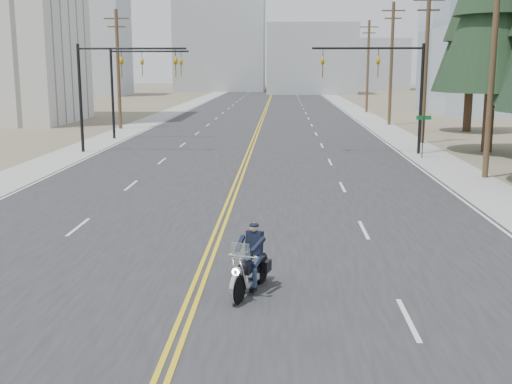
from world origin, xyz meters
The scene contains 20 objects.
road centered at (0.00, 70.00, 0.01)m, with size 20.00×200.00×0.01m, color #303033.
sidewalk_left centered at (-11.50, 70.00, 0.01)m, with size 3.00×200.00×0.01m, color #A5A5A0.
sidewalk_right centered at (11.50, 70.00, 0.01)m, with size 3.00×200.00×0.01m, color #A5A5A0.
traffic_mast_left centered at (-8.98, 32.00, 4.94)m, with size 7.10×0.26×7.00m.
traffic_mast_right centered at (8.98, 32.00, 4.94)m, with size 7.10×0.26×7.00m.
traffic_mast_far centered at (-9.31, 40.00, 4.87)m, with size 6.10×0.26×7.00m.
street_sign centered at (10.80, 30.00, 1.80)m, with size 0.90×0.06×2.62m.
utility_pole_b centered at (12.50, 23.00, 5.98)m, with size 2.20×0.30×11.50m.
utility_pole_c centered at (12.50, 38.00, 5.73)m, with size 2.20×0.30×11.00m.
utility_pole_d centered at (12.50, 53.00, 5.98)m, with size 2.20×0.30×11.50m.
utility_pole_e centered at (12.50, 70.00, 5.73)m, with size 2.20×0.30×11.00m.
utility_pole_left centered at (-12.50, 48.00, 5.48)m, with size 2.20×0.30×10.50m.
haze_bldg_a centered at (-35.00, 115.00, 11.00)m, with size 14.00×12.00×22.00m, color #B7BCC6.
haze_bldg_b centered at (8.00, 125.00, 7.00)m, with size 18.00×14.00×14.00m, color #ADB2B7.
haze_bldg_c centered at (40.00, 110.00, 9.00)m, with size 16.00×12.00×18.00m, color #B7BCC6.
haze_bldg_d centered at (-12.00, 140.00, 13.00)m, with size 20.00×15.00×26.00m, color #ADB2B7.
haze_bldg_e centered at (25.00, 150.00, 6.00)m, with size 14.00×14.00×12.00m, color #B7BCC6.
haze_bldg_f centered at (-50.00, 130.00, 8.00)m, with size 12.00×12.00×16.00m, color #ADB2B7.
motorcyclist centered at (1.37, 5.65, 0.87)m, with size 0.96×2.24×1.75m, color black, non-canonical shape.
conifer_far centered at (18.21, 46.81, 9.88)m, with size 6.43×6.43×17.23m.
Camera 1 is at (2.14, -9.62, 5.59)m, focal length 45.00 mm.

